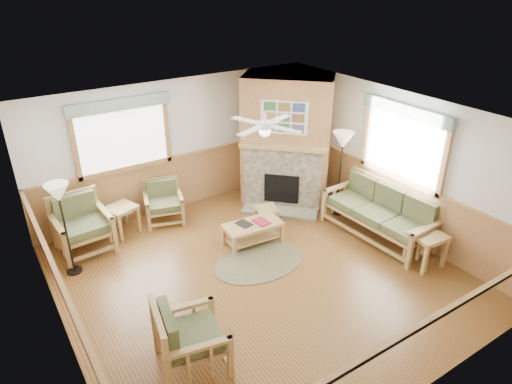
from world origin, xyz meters
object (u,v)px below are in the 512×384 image
end_table_sofa (425,249)px  footstool (267,216)px  end_table_chairs (123,220)px  floor_lamp_left (66,230)px  armchair_left (191,336)px  armchair_back_left (82,226)px  floor_lamp_right (340,174)px  coffee_table (253,234)px  sofa (379,213)px  armchair_back_right (164,203)px

end_table_sofa → footstool: size_ratio=1.48×
end_table_chairs → floor_lamp_left: (-1.12, -0.76, 0.54)m
end_table_chairs → end_table_sofa: bearing=-43.9°
armchair_left → floor_lamp_left: 3.02m
armchair_back_left → floor_lamp_right: floor_lamp_right is taller
coffee_table → floor_lamp_left: size_ratio=0.64×
end_table_chairs → coffee_table: bearing=-41.8°
sofa → floor_lamp_right: bearing=176.9°
armchair_left → sofa: bearing=-67.3°
end_table_sofa → armchair_back_right: bearing=129.2°
armchair_back_right → floor_lamp_right: (3.13, -1.65, 0.48)m
armchair_left → floor_lamp_left: bearing=26.3°
floor_lamp_left → armchair_left: bearing=-74.6°
coffee_table → end_table_chairs: (-1.88, 1.68, 0.08)m
floor_lamp_left → end_table_sofa: bearing=-31.1°
armchair_back_right → armchair_left: size_ratio=0.86×
armchair_left → end_table_sofa: size_ratio=1.58×
armchair_back_left → footstool: 3.44m
armchair_back_right → armchair_left: 3.83m
armchair_back_right → end_table_chairs: size_ratio=1.42×
armchair_back_right → footstool: 2.06m
armchair_back_left → end_table_chairs: size_ratio=1.77×
armchair_back_right → coffee_table: (1.03, -1.68, -0.19)m
sofa → armchair_back_left: size_ratio=2.09×
footstool → floor_lamp_right: floor_lamp_right is taller
armchair_back_left → floor_lamp_right: 4.98m
armchair_back_right → coffee_table: armchair_back_right is taller
armchair_left → end_table_sofa: armchair_left is taller
coffee_table → end_table_sofa: 3.02m
footstool → floor_lamp_right: bearing=-16.1°
coffee_table → footstool: size_ratio=2.60×
coffee_table → floor_lamp_right: floor_lamp_right is taller
sofa → footstool: sofa is taller
armchair_back_left → end_table_sofa: size_ratio=1.69×
armchair_back_left → armchair_back_right: armchair_back_left is taller
armchair_back_right → end_table_sofa: bearing=-34.2°
armchair_back_right → end_table_sofa: 4.96m
floor_lamp_right → end_table_chairs: bearing=157.5°
footstool → floor_lamp_left: bearing=172.8°
sofa → armchair_back_left: 5.39m
floor_lamp_right → armchair_back_right: bearing=152.3°
armchair_back_left → armchair_back_right: (1.62, 0.20, -0.10)m
armchair_back_right → end_table_chairs: 0.86m
floor_lamp_left → armchair_back_right: bearing=21.1°
armchair_back_left → floor_lamp_left: floor_lamp_left is taller
armchair_back_right → floor_lamp_left: (-1.97, -0.76, 0.42)m
sofa → coffee_table: bearing=-119.9°
sofa → end_table_chairs: size_ratio=3.71×
sofa → floor_lamp_right: floor_lamp_right is taller
coffee_table → end_table_sofa: (2.10, -2.16, 0.09)m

